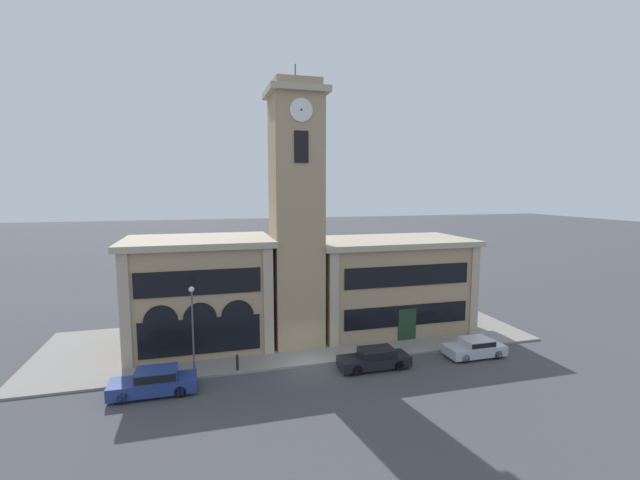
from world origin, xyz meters
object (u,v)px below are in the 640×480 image
parked_car_mid (375,358)px  fire_hydrant (467,340)px  bollard (237,362)px  parked_car_far (475,347)px  street_lamp (192,317)px  parked_car_near (155,381)px

parked_car_mid → fire_hydrant: bearing=-168.0°
bollard → fire_hydrant: 17.25m
parked_car_mid → parked_car_far: size_ratio=1.13×
street_lamp → fire_hydrant: bearing=-0.7°
parked_car_near → parked_car_mid: 13.87m
parked_car_mid → street_lamp: bearing=-9.6°
parked_car_mid → bollard: bearing=-11.3°
street_lamp → bollard: 4.24m
parked_car_far → street_lamp: street_lamp is taller
fire_hydrant → parked_car_mid: bearing=-168.1°
parked_car_near → parked_car_far: size_ratio=1.15×
bollard → fire_hydrant: bearing=-0.2°
street_lamp → parked_car_near: bearing=-137.7°
parked_car_mid → bollard: 9.14m
bollard → fire_hydrant: bollard is taller
bollard → parked_car_near: bearing=-159.8°
street_lamp → parked_car_mid: bearing=-9.7°
parked_car_near → fire_hydrant: bearing=-175.4°
street_lamp → bollard: (2.72, -0.19, -3.24)m
parked_car_far → street_lamp: 19.80m
parked_car_near → bollard: bearing=-159.7°
parked_car_near → fire_hydrant: parked_car_near is taller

